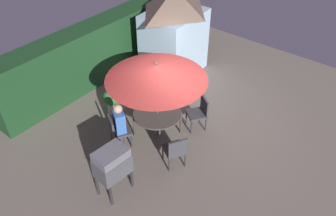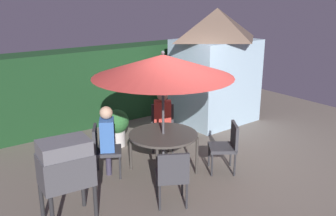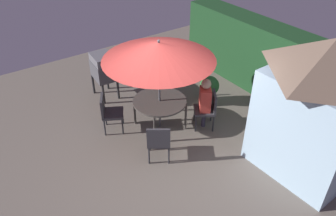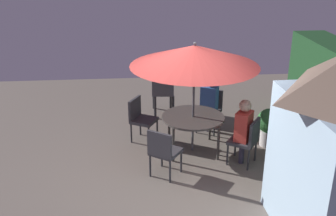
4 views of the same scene
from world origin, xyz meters
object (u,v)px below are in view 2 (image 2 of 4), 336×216
patio_umbrella (163,66)px  person_in_blue (107,133)px  chair_near_shed (163,124)px  chair_toward_hedge (172,174)px  garden_shed (215,65)px  patio_table (163,137)px  bbq_grill (65,165)px  chair_toward_house (227,144)px  person_in_red (163,113)px  potted_plant_by_shed (117,125)px  chair_far_side (103,147)px

patio_umbrella → person_in_blue: (-0.85, 0.47, -1.15)m
chair_near_shed → chair_toward_hedge: same height
garden_shed → patio_umbrella: bearing=-149.4°
garden_shed → patio_table: bearing=-149.4°
patio_umbrella → chair_toward_hedge: size_ratio=2.65×
bbq_grill → chair_toward_house: bbq_grill is taller
chair_near_shed → person_in_red: (-0.05, -0.07, 0.26)m
chair_near_shed → person_in_blue: bearing=-163.6°
garden_shed → person_in_blue: bearing=-162.4°
patio_umbrella → chair_near_shed: 1.79m
garden_shed → person_in_blue: garden_shed is taller
garden_shed → person_in_blue: size_ratio=2.19×
patio_table → person_in_red: person_in_red is taller
patio_table → chair_toward_house: bearing=-35.0°
patio_umbrella → bbq_grill: bearing=-167.5°
bbq_grill → chair_toward_house: 2.90m
bbq_grill → chair_near_shed: 2.92m
potted_plant_by_shed → chair_toward_house: bearing=-65.6°
bbq_grill → chair_toward_hedge: bearing=-22.5°
chair_toward_hedge → patio_umbrella: bearing=61.1°
patio_umbrella → potted_plant_by_shed: bearing=92.7°
potted_plant_by_shed → patio_umbrella: bearing=-87.3°
bbq_grill → patio_table: bearing=12.5°
patio_table → chair_near_shed: bearing=55.2°
bbq_grill → person_in_blue: 1.42m
chair_toward_house → chair_near_shed: bearing=100.8°
bbq_grill → garden_shed: bearing=23.6°
chair_toward_house → potted_plant_by_shed: chair_toward_house is taller
bbq_grill → chair_toward_hedge: 1.54m
chair_toward_hedge → person_in_blue: size_ratio=0.71×
patio_umbrella → person_in_blue: size_ratio=1.89×
chair_toward_house → person_in_blue: bearing=147.7°
chair_toward_hedge → person_in_red: size_ratio=0.71×
patio_umbrella → chair_toward_house: bearing=-35.0°
chair_far_side → potted_plant_by_shed: chair_far_side is taller
potted_plant_by_shed → chair_toward_hedge: bearing=-100.7°
person_in_blue → potted_plant_by_shed: bearing=54.4°
garden_shed → potted_plant_by_shed: 2.93m
person_in_red → chair_toward_hedge: bearing=-121.7°
patio_umbrella → bbq_grill: size_ratio=1.99×
bbq_grill → person_in_blue: person_in_blue is taller
garden_shed → person_in_red: (-2.12, -0.76, -0.62)m
person_in_red → chair_toward_house: bearing=-76.9°
chair_toward_house → patio_umbrella: bearing=145.0°
chair_near_shed → person_in_blue: 1.56m
garden_shed → chair_toward_house: bearing=-128.3°
patio_umbrella → person_in_red: size_ratio=1.89×
potted_plant_by_shed → person_in_red: person_in_red is taller
chair_near_shed → person_in_blue: size_ratio=0.71×
patio_table → bbq_grill: bearing=-167.5°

